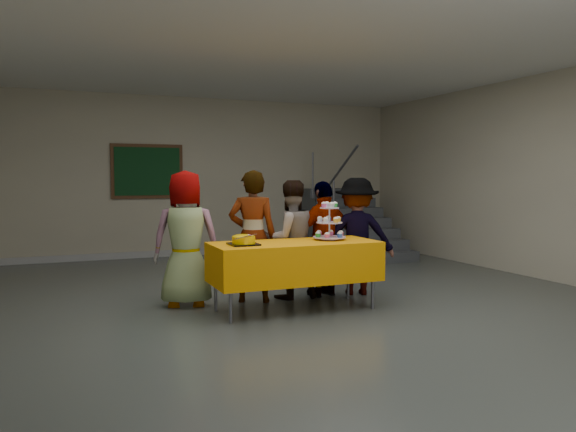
% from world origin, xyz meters
% --- Properties ---
extents(room_shell, '(10.00, 10.04, 3.02)m').
position_xyz_m(room_shell, '(0.00, 0.02, 2.13)').
color(room_shell, '#4C514C').
rests_on(room_shell, ground).
extents(bake_table, '(1.88, 0.78, 0.77)m').
position_xyz_m(bake_table, '(-0.10, 0.15, 0.56)').
color(bake_table, '#595960').
rests_on(bake_table, ground).
extents(cupcake_stand, '(0.38, 0.38, 0.44)m').
position_xyz_m(cupcake_stand, '(0.36, 0.21, 0.95)').
color(cupcake_stand, silver).
rests_on(cupcake_stand, bake_table).
extents(bear_cake, '(0.32, 0.36, 0.12)m').
position_xyz_m(bear_cake, '(-0.72, 0.12, 0.83)').
color(bear_cake, black).
rests_on(bear_cake, bake_table).
extents(schoolchild_a, '(0.88, 0.69, 1.57)m').
position_xyz_m(schoolchild_a, '(-1.18, 0.83, 0.79)').
color(schoolchild_a, slate).
rests_on(schoolchild_a, ground).
extents(schoolchild_b, '(0.68, 0.57, 1.58)m').
position_xyz_m(schoolchild_b, '(-0.40, 0.73, 0.79)').
color(schoolchild_b, slate).
rests_on(schoolchild_b, ground).
extents(schoolchild_c, '(0.71, 0.56, 1.46)m').
position_xyz_m(schoolchild_c, '(0.09, 0.74, 0.73)').
color(schoolchild_c, slate).
rests_on(schoolchild_c, ground).
extents(schoolchild_d, '(0.90, 0.51, 1.45)m').
position_xyz_m(schoolchild_d, '(0.55, 0.72, 0.72)').
color(schoolchild_d, slate).
rests_on(schoolchild_d, ground).
extents(schoolchild_e, '(1.10, 0.88, 1.49)m').
position_xyz_m(schoolchild_e, '(0.98, 0.66, 0.74)').
color(schoolchild_e, slate).
rests_on(schoolchild_e, ground).
extents(staircase, '(1.30, 2.40, 2.04)m').
position_xyz_m(staircase, '(2.70, 4.13, 0.49)').
color(staircase, '#424447').
rests_on(staircase, ground).
extents(noticeboard, '(1.30, 0.05, 1.00)m').
position_xyz_m(noticeboard, '(-1.00, 4.96, 1.60)').
color(noticeboard, '#472B16').
rests_on(noticeboard, ground).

